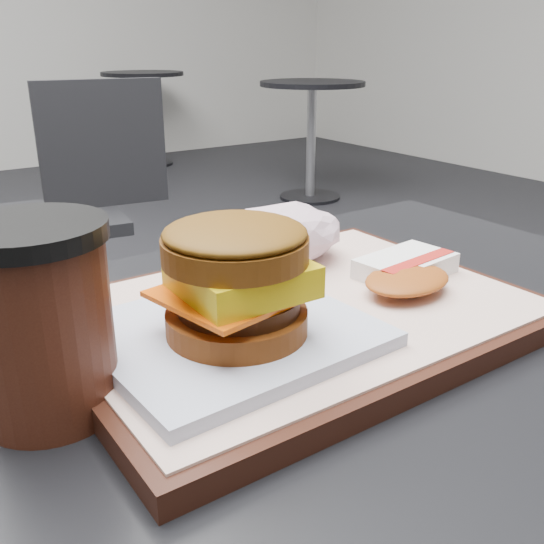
{
  "coord_description": "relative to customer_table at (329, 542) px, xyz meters",
  "views": [
    {
      "loc": [
        -0.27,
        -0.31,
        0.99
      ],
      "look_at": [
        -0.04,
        0.03,
        0.83
      ],
      "focal_mm": 40.0,
      "sensor_mm": 36.0,
      "label": 1
    }
  ],
  "objects": [
    {
      "name": "breakfast_sandwich",
      "position": [
        -0.07,
        0.03,
        0.24
      ],
      "size": [
        0.2,
        0.18,
        0.09
      ],
      "color": "silver",
      "rests_on": "serving_tray"
    },
    {
      "name": "crumpled_wrapper",
      "position": [
        0.06,
        0.15,
        0.23
      ],
      "size": [
        0.12,
        0.1,
        0.05
      ],
      "primitive_type": null,
      "color": "silver",
      "rests_on": "serving_tray"
    },
    {
      "name": "hash_brown",
      "position": [
        0.11,
        0.04,
        0.22
      ],
      "size": [
        0.12,
        0.1,
        0.02
      ],
      "color": "white",
      "rests_on": "serving_tray"
    },
    {
      "name": "coffee_cup",
      "position": [
        -0.2,
        0.05,
        0.25
      ],
      "size": [
        0.09,
        0.09,
        0.13
      ],
      "color": "#39170D",
      "rests_on": "customer_table"
    },
    {
      "name": "serving_tray",
      "position": [
        0.0,
        0.06,
        0.2
      ],
      "size": [
        0.38,
        0.28,
        0.02
      ],
      "color": "black",
      "rests_on": "customer_table"
    },
    {
      "name": "neighbor_chair",
      "position": [
        0.28,
        1.61,
        -0.07
      ],
      "size": [
        0.63,
        0.48,
        0.88
      ],
      "color": "#99999D",
      "rests_on": "ground"
    },
    {
      "name": "bg_table_far",
      "position": [
        1.8,
        4.5,
        -0.02
      ],
      "size": [
        0.66,
        0.66,
        0.75
      ],
      "color": "black",
      "rests_on": "ground"
    },
    {
      "name": "customer_table",
      "position": [
        0.0,
        0.0,
        0.0
      ],
      "size": [
        0.8,
        0.6,
        0.77
      ],
      "color": "#A5A5AA",
      "rests_on": "ground"
    },
    {
      "name": "bg_table_near",
      "position": [
        2.2,
        2.8,
        -0.02
      ],
      "size": [
        0.66,
        0.66,
        0.75
      ],
      "color": "black",
      "rests_on": "ground"
    }
  ]
}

